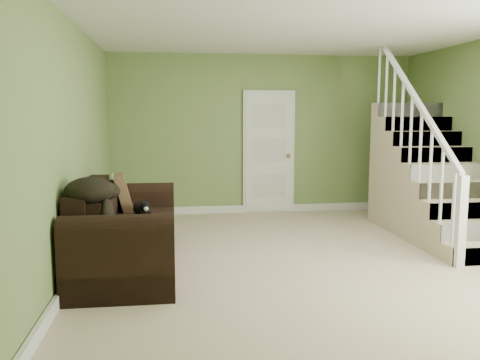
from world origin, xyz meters
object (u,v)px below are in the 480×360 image
object	(u,v)px
side_table	(113,214)
sofa	(123,236)
cat	(141,209)
banana	(134,229)

from	to	relation	value
side_table	sofa	bearing A→B (deg)	-79.29
side_table	cat	bearing A→B (deg)	-67.58
side_table	cat	world-z (taller)	side_table
side_table	cat	xyz separation A→B (m)	(0.43, -1.04, 0.25)
sofa	banana	bearing A→B (deg)	-71.46
side_table	banana	world-z (taller)	side_table
sofa	side_table	world-z (taller)	sofa
sofa	banana	distance (m)	0.51
cat	banana	bearing A→B (deg)	-110.94
cat	banana	distance (m)	0.76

